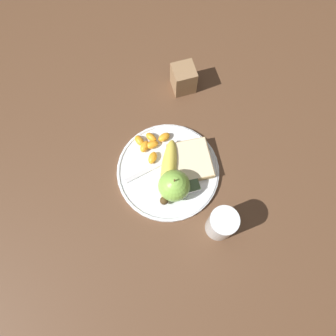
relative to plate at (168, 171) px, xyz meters
name	(u,v)px	position (x,y,z in m)	size (l,w,h in m)	color
ground_plane	(168,172)	(0.00, 0.00, -0.01)	(3.00, 3.00, 0.00)	brown
plate	(168,171)	(0.00, 0.00, 0.00)	(0.27, 0.27, 0.01)	silver
juice_glass	(221,224)	(0.18, 0.08, 0.04)	(0.07, 0.07, 0.10)	silver
apple	(174,186)	(0.05, 0.00, 0.04)	(0.08, 0.08, 0.09)	#84BC47
banana	(168,172)	(0.01, 0.00, 0.02)	(0.17, 0.10, 0.04)	#E0CC4C
bread_slice	(190,161)	(-0.01, 0.06, 0.02)	(0.12, 0.11, 0.02)	tan
fork	(166,161)	(-0.03, 0.00, 0.01)	(0.06, 0.20, 0.00)	silver
jam_packet	(191,184)	(0.05, 0.05, 0.01)	(0.05, 0.04, 0.02)	silver
orange_segment_0	(151,137)	(-0.10, -0.02, 0.01)	(0.04, 0.03, 0.02)	orange
orange_segment_1	(145,146)	(-0.08, -0.04, 0.01)	(0.04, 0.04, 0.02)	orange
orange_segment_2	(164,137)	(-0.09, 0.02, 0.01)	(0.03, 0.04, 0.02)	orange
orange_segment_3	(152,145)	(-0.08, -0.02, 0.01)	(0.02, 0.04, 0.02)	orange
orange_segment_4	(153,158)	(-0.04, -0.03, 0.01)	(0.04, 0.04, 0.02)	orange
orange_segment_5	(139,141)	(-0.10, -0.05, 0.01)	(0.04, 0.03, 0.02)	orange
condiment_caddy	(184,79)	(-0.24, 0.11, 0.03)	(0.06, 0.06, 0.08)	#93704C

